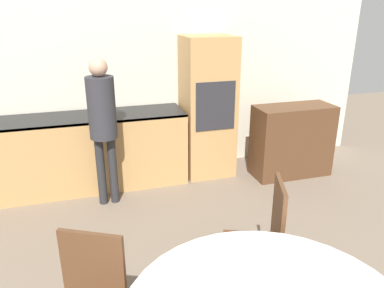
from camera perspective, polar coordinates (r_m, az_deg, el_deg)
name	(u,v)px	position (r m, az deg, el deg)	size (l,w,h in m)	color
wall_back	(146,75)	(4.91, -7.06, 10.43)	(6.27, 0.05, 2.60)	beige
kitchen_counter	(76,152)	(4.73, -17.32, -1.21)	(2.66, 0.60, 0.92)	tan
oven_unit	(208,108)	(4.85, 2.38, 5.58)	(0.63, 0.59, 1.79)	tan
sideboard	(292,141)	(5.08, 14.97, 0.48)	(1.02, 0.45, 0.94)	#51331E
chair_far_right	(264,236)	(2.88, 10.97, -13.63)	(0.51, 0.51, 0.98)	#51331E
person_standing	(102,116)	(4.09, -13.50, 4.13)	(0.29, 0.29, 1.64)	#262628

